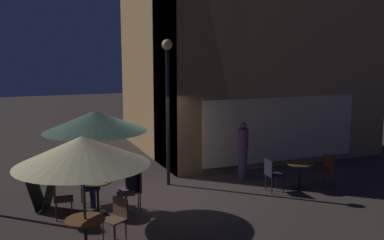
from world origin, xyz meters
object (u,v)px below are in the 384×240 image
(street_lamp_near_corner, at_px, (168,89))
(cafe_table_1, at_px, (98,192))
(menu_sandwich_board, at_px, (43,191))
(patio_umbrella_1, at_px, (95,121))
(cafe_chair_4, at_px, (272,172))
(cafe_chair_1, at_px, (59,195))
(patron_standing_2, at_px, (243,150))
(cafe_table_2, at_px, (300,170))
(patio_umbrella_0, at_px, (82,151))
(cafe_chair_3, at_px, (88,181))
(patron_seated_0, at_px, (130,182))
(cafe_chair_2, at_px, (136,187))
(patron_seated_1, at_px, (90,177))
(cafe_table_0, at_px, (85,230))
(cafe_chair_5, at_px, (325,167))
(cafe_chair_0, at_px, (117,216))

(street_lamp_near_corner, bearing_deg, cafe_table_1, -145.66)
(menu_sandwich_board, bearing_deg, patio_umbrella_1, -7.46)
(street_lamp_near_corner, bearing_deg, cafe_chair_4, -34.97)
(cafe_chair_1, bearing_deg, patron_standing_2, 18.00)
(cafe_table_2, xyz_separation_m, patio_umbrella_0, (-6.05, -1.89, 1.46))
(cafe_chair_3, relative_size, patron_seated_0, 0.75)
(cafe_chair_3, distance_m, patron_seated_0, 1.26)
(cafe_chair_1, distance_m, cafe_chair_2, 1.74)
(cafe_table_2, relative_size, cafe_chair_1, 0.81)
(patio_umbrella_1, height_order, cafe_chair_4, patio_umbrella_1)
(cafe_table_1, xyz_separation_m, cafe_table_2, (5.47, -0.18, -0.00))
(menu_sandwich_board, bearing_deg, patron_seated_0, 1.52)
(menu_sandwich_board, height_order, patron_seated_1, patron_seated_1)
(patron_seated_0, bearing_deg, patio_umbrella_0, 63.53)
(cafe_table_2, distance_m, patio_umbrella_1, 5.72)
(patio_umbrella_1, bearing_deg, cafe_table_0, -105.63)
(cafe_chair_2, relative_size, cafe_chair_5, 1.13)
(menu_sandwich_board, bearing_deg, cafe_chair_3, 31.17)
(cafe_table_0, height_order, patio_umbrella_0, patio_umbrella_0)
(menu_sandwich_board, xyz_separation_m, cafe_chair_4, (5.78, -0.88, 0.07))
(cafe_table_2, height_order, cafe_chair_5, cafe_chair_5)
(street_lamp_near_corner, xyz_separation_m, cafe_table_0, (-2.83, -3.61, -2.18))
(cafe_chair_0, distance_m, cafe_chair_3, 2.54)
(cafe_table_0, distance_m, cafe_chair_0, 0.78)
(cafe_table_0, xyz_separation_m, patron_seated_0, (1.32, 1.98, 0.17))
(patron_seated_0, bearing_deg, cafe_table_0, 63.53)
(cafe_chair_2, xyz_separation_m, cafe_chair_3, (-0.96, 0.97, -0.03))
(street_lamp_near_corner, height_order, cafe_chair_1, street_lamp_near_corner)
(street_lamp_near_corner, height_order, cafe_chair_2, street_lamp_near_corner)
(cafe_table_2, bearing_deg, cafe_chair_5, -2.43)
(cafe_chair_0, bearing_deg, menu_sandwich_board, -93.90)
(cafe_table_0, bearing_deg, patron_seated_0, 56.35)
(patron_seated_1, bearing_deg, cafe_chair_3, 180.00)
(menu_sandwich_board, xyz_separation_m, cafe_chair_3, (1.08, 0.11, 0.10))
(street_lamp_near_corner, xyz_separation_m, cafe_chair_5, (4.06, -1.75, -2.19))
(street_lamp_near_corner, relative_size, cafe_chair_4, 4.63)
(street_lamp_near_corner, relative_size, patron_seated_1, 3.28)
(menu_sandwich_board, height_order, cafe_chair_5, menu_sandwich_board)
(cafe_table_0, xyz_separation_m, patio_umbrella_1, (0.58, 2.07, 1.64))
(cafe_table_1, height_order, cafe_chair_2, cafe_chair_2)
(cafe_table_0, bearing_deg, cafe_chair_5, 15.06)
(cafe_chair_1, relative_size, patron_seated_0, 0.73)
(cafe_chair_4, bearing_deg, cafe_chair_2, -175.92)
(cafe_table_0, height_order, cafe_chair_0, cafe_chair_0)
(cafe_chair_2, height_order, patron_standing_2, patron_standing_2)
(cafe_chair_4, distance_m, patron_seated_0, 3.88)
(cafe_table_1, relative_size, cafe_chair_0, 0.87)
(patio_umbrella_0, xyz_separation_m, cafe_chair_2, (1.46, 1.96, -1.40))
(patron_seated_1, relative_size, patron_standing_2, 0.73)
(cafe_table_2, height_order, cafe_chair_4, cafe_chair_4)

